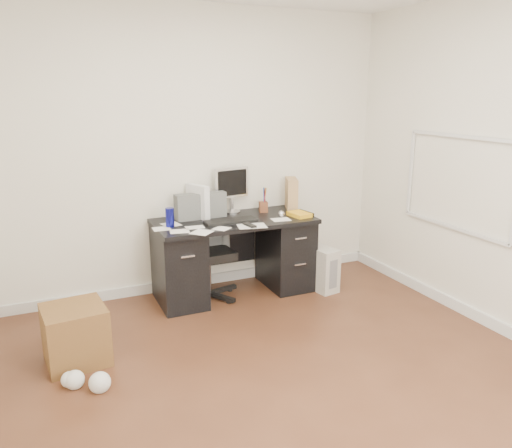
{
  "coord_description": "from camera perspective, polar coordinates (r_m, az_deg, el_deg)",
  "views": [
    {
      "loc": [
        -1.35,
        -2.61,
        1.92
      ],
      "look_at": [
        0.33,
        1.2,
        0.81
      ],
      "focal_mm": 35.0,
      "sensor_mm": 36.0,
      "label": 1
    }
  ],
  "objects": [
    {
      "name": "paper_remote",
      "position": [
        4.47,
        -0.48,
        -0.11
      ],
      "size": [
        0.29,
        0.25,
        0.02
      ],
      "primitive_type": null,
      "rotation": [
        0.0,
        0.0,
        -0.21
      ],
      "color": "silver",
      "rests_on": "desk"
    },
    {
      "name": "shopping_bag",
      "position": [
        5.17,
        6.35,
        -4.96
      ],
      "size": [
        0.25,
        0.19,
        0.34
      ],
      "primitive_type": "cube",
      "rotation": [
        0.0,
        0.0,
        -0.04
      ],
      "color": "silver",
      "rests_on": "ground"
    },
    {
      "name": "desk",
      "position": [
        4.82,
        -2.48,
        -3.48
      ],
      "size": [
        1.5,
        0.7,
        0.75
      ],
      "color": "black",
      "rests_on": "ground"
    },
    {
      "name": "ground",
      "position": [
        3.51,
        3.17,
        -18.27
      ],
      "size": [
        4.0,
        4.0,
        0.0
      ],
      "primitive_type": "plane",
      "color": "#462516",
      "rests_on": "ground"
    },
    {
      "name": "white_binder",
      "position": [
        4.76,
        -6.68,
        2.57
      ],
      "size": [
        0.22,
        0.3,
        0.32
      ],
      "primitive_type": "cube",
      "rotation": [
        0.0,
        0.0,
        0.39
      ],
      "color": "silver",
      "rests_on": "desk"
    },
    {
      "name": "pen_cup",
      "position": [
        4.97,
        0.84,
        2.78
      ],
      "size": [
        0.13,
        0.13,
        0.25
      ],
      "primitive_type": null,
      "rotation": [
        0.0,
        0.0,
        -0.27
      ],
      "color": "#542C18",
      "rests_on": "desk"
    },
    {
      "name": "keyboard",
      "position": [
        4.59,
        -2.89,
        0.32
      ],
      "size": [
        0.48,
        0.17,
        0.03
      ],
      "primitive_type": "cube",
      "rotation": [
        0.0,
        0.0,
        0.01
      ],
      "color": "black",
      "rests_on": "desk"
    },
    {
      "name": "desk_printer",
      "position": [
        5.3,
        3.09,
        -5.26
      ],
      "size": [
        0.36,
        0.32,
        0.18
      ],
      "primitive_type": "cube",
      "rotation": [
        0.0,
        0.0,
        0.24
      ],
      "color": "slate",
      "rests_on": "ground"
    },
    {
      "name": "loose_papers",
      "position": [
        4.6,
        -4.61,
        0.17
      ],
      "size": [
        1.1,
        0.6,
        0.0
      ],
      "primitive_type": null,
      "color": "silver",
      "rests_on": "desk"
    },
    {
      "name": "office_chair",
      "position": [
        4.71,
        -5.54,
        -2.74
      ],
      "size": [
        0.59,
        0.59,
        0.99
      ],
      "primitive_type": null,
      "rotation": [
        0.0,
        0.0,
        0.05
      ],
      "color": "#4B4D4B",
      "rests_on": "ground"
    },
    {
      "name": "yellow_book",
      "position": [
        4.84,
        5.04,
        1.12
      ],
      "size": [
        0.2,
        0.24,
        0.04
      ],
      "primitive_type": "cube",
      "rotation": [
        0.0,
        0.0,
        0.14
      ],
      "color": "#F0AC1A",
      "rests_on": "desk"
    },
    {
      "name": "computer_mouse",
      "position": [
        4.79,
        2.91,
        1.16
      ],
      "size": [
        0.07,
        0.07,
        0.06
      ],
      "primitive_type": "sphere",
      "rotation": [
        0.0,
        0.0,
        0.16
      ],
      "color": "#B7B7BC",
      "rests_on": "desk"
    },
    {
      "name": "lcd_monitor",
      "position": [
        4.93,
        -2.82,
        3.91
      ],
      "size": [
        0.39,
        0.26,
        0.46
      ],
      "primitive_type": null,
      "rotation": [
        0.0,
        0.0,
        0.16
      ],
      "color": "#B7B7BC",
      "rests_on": "desk"
    },
    {
      "name": "room_shell",
      "position": [
        2.99,
        3.94,
        9.83
      ],
      "size": [
        4.02,
        4.02,
        2.71
      ],
      "color": "beige",
      "rests_on": "ground"
    },
    {
      "name": "travel_mug",
      "position": [
        4.49,
        -9.82,
        0.74
      ],
      "size": [
        0.08,
        0.08,
        0.17
      ],
      "primitive_type": "cylinder",
      "rotation": [
        0.0,
        0.0,
        -0.08
      ],
      "color": "navy",
      "rests_on": "desk"
    },
    {
      "name": "wicker_basket",
      "position": [
        3.93,
        -19.92,
        -11.79
      ],
      "size": [
        0.47,
        0.47,
        0.42
      ],
      "primitive_type": "cube",
      "rotation": [
        0.0,
        0.0,
        0.1
      ],
      "color": "#533818",
      "rests_on": "ground"
    },
    {
      "name": "pc_tower",
      "position": [
        5.04,
        7.18,
        -4.94
      ],
      "size": [
        0.26,
        0.46,
        0.43
      ],
      "primitive_type": "cube",
      "rotation": [
        0.0,
        0.0,
        0.17
      ],
      "color": "#A5A095",
      "rests_on": "ground"
    },
    {
      "name": "magazine_file",
      "position": [
        5.1,
        4.08,
        3.45
      ],
      "size": [
        0.22,
        0.3,
        0.32
      ],
      "primitive_type": "cube",
      "rotation": [
        0.0,
        0.0,
        -0.37
      ],
      "color": "tan",
      "rests_on": "desk"
    }
  ]
}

